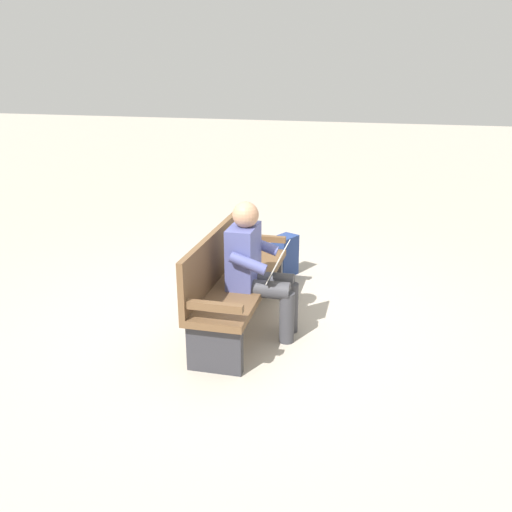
% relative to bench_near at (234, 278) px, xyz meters
% --- Properties ---
extents(ground_plane, '(40.00, 40.00, 0.00)m').
position_rel_bench_near_xyz_m(ground_plane, '(-0.00, 0.07, -0.46)').
color(ground_plane, '#A89E8E').
extents(bench_near, '(1.82, 0.56, 0.90)m').
position_rel_bench_near_xyz_m(bench_near, '(0.00, 0.00, 0.00)').
color(bench_near, brown).
rests_on(bench_near, ground).
extents(person_seated, '(0.58, 0.59, 1.18)m').
position_rel_bench_near_xyz_m(person_seated, '(0.09, 0.24, 0.17)').
color(person_seated, '#474C84').
rests_on(person_seated, ground).
extents(backpack, '(0.34, 0.31, 0.46)m').
position_rel_bench_near_xyz_m(backpack, '(-1.33, 0.15, -0.23)').
color(backpack, navy).
rests_on(backpack, ground).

